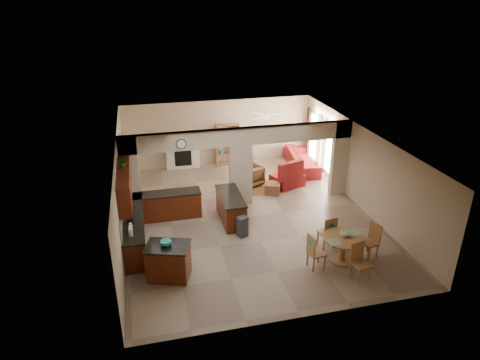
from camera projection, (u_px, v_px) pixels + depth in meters
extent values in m
plane|color=#85765C|center=(248.00, 216.00, 14.39)|extent=(10.00, 10.00, 0.00)
plane|color=white|center=(248.00, 137.00, 13.25)|extent=(10.00, 10.00, 0.00)
plane|color=tan|center=(219.00, 133.00, 18.26)|extent=(8.00, 0.00, 8.00)
plane|color=tan|center=(305.00, 267.00, 9.38)|extent=(8.00, 0.00, 8.00)
plane|color=tan|center=(120.00, 191.00, 12.97)|extent=(0.00, 10.00, 10.00)
plane|color=tan|center=(360.00, 167.00, 14.68)|extent=(0.00, 10.00, 10.00)
cube|color=tan|center=(130.00, 177.00, 13.92)|extent=(0.60, 0.25, 2.80)
cube|color=tan|center=(241.00, 175.00, 14.83)|extent=(0.80, 0.25, 2.20)
cube|color=tan|center=(340.00, 158.00, 15.50)|extent=(0.60, 0.25, 2.80)
cube|color=tan|center=(241.00, 137.00, 14.26)|extent=(8.00, 0.25, 0.60)
cube|color=#3F1907|center=(134.00, 230.00, 12.71)|extent=(0.60, 3.20, 0.86)
cube|color=black|center=(133.00, 217.00, 12.53)|extent=(0.62, 3.22, 0.05)
cube|color=tan|center=(122.00, 209.00, 12.34)|extent=(0.02, 3.20, 0.55)
cube|color=#3F1907|center=(168.00, 206.00, 14.17)|extent=(2.20, 0.60, 0.86)
cube|color=black|center=(167.00, 193.00, 13.98)|extent=(2.22, 0.62, 0.05)
cube|color=#3F1907|center=(124.00, 185.00, 12.08)|extent=(0.35, 2.40, 0.90)
cube|color=#3F1907|center=(231.00, 208.00, 14.00)|extent=(0.65, 1.80, 0.86)
cube|color=black|center=(231.00, 196.00, 13.81)|extent=(0.70, 1.85, 0.05)
cube|color=silver|center=(237.00, 221.00, 13.25)|extent=(0.58, 0.04, 0.70)
cylinder|color=#472F17|center=(181.00, 144.00, 13.72)|extent=(0.34, 0.03, 0.34)
cube|color=brown|center=(264.00, 187.00, 16.51)|extent=(1.60, 1.30, 0.01)
cube|color=beige|center=(183.00, 156.00, 18.12)|extent=(1.40, 0.28, 1.10)
cube|color=black|center=(183.00, 158.00, 18.02)|extent=(0.70, 0.04, 0.70)
cube|color=beige|center=(182.00, 142.00, 17.86)|extent=(1.60, 0.35, 0.10)
cube|color=#915A32|center=(228.00, 144.00, 18.38)|extent=(1.00, 0.32, 1.80)
cube|color=white|center=(331.00, 151.00, 16.80)|extent=(0.02, 0.90, 1.90)
cube|color=white|center=(314.00, 137.00, 18.31)|extent=(0.02, 0.90, 1.90)
cube|color=white|center=(322.00, 147.00, 17.61)|extent=(0.02, 0.70, 2.10)
cube|color=#381716|center=(337.00, 156.00, 16.25)|extent=(0.10, 0.28, 2.30)
cube|color=#381716|center=(324.00, 146.00, 17.32)|extent=(0.10, 0.28, 2.30)
cube|color=#381716|center=(319.00, 142.00, 17.76)|extent=(0.10, 0.28, 2.30)
cube|color=#381716|center=(308.00, 133.00, 18.83)|extent=(0.10, 0.28, 2.30)
cylinder|color=white|center=(266.00, 116.00, 16.34)|extent=(1.00, 1.00, 0.10)
cube|color=#3F1907|center=(169.00, 262.00, 11.18)|extent=(1.24, 1.03, 0.91)
cube|color=black|center=(167.00, 246.00, 10.99)|extent=(1.30, 1.10, 0.05)
cylinder|color=#15957C|center=(166.00, 243.00, 10.96)|extent=(0.29, 0.29, 0.14)
cube|color=#2F2F32|center=(242.00, 227.00, 13.11)|extent=(0.36, 0.33, 0.62)
cylinder|color=#915A32|center=(344.00, 238.00, 11.68)|extent=(1.16, 1.16, 0.04)
cylinder|color=#915A32|center=(343.00, 250.00, 11.83)|extent=(0.17, 0.17, 0.75)
cylinder|color=#915A32|center=(341.00, 261.00, 11.98)|extent=(0.59, 0.59, 0.06)
cylinder|color=#56A723|center=(345.00, 234.00, 11.72)|extent=(0.27, 0.27, 0.14)
imported|color=maroon|center=(302.00, 160.00, 18.13)|extent=(2.79, 1.40, 0.78)
cube|color=maroon|center=(287.00, 180.00, 16.59)|extent=(1.35, 1.22, 0.45)
imported|color=maroon|center=(250.00, 175.00, 16.61)|extent=(1.08, 1.10, 0.78)
cube|color=maroon|center=(273.00, 188.00, 15.98)|extent=(0.71, 0.71, 0.39)
imported|color=#174512|center=(122.00, 161.00, 12.12)|extent=(0.37, 0.35, 0.33)
cube|color=#915A32|center=(326.00, 233.00, 12.54)|extent=(0.48, 0.48, 0.05)
cube|color=#915A32|center=(328.00, 236.00, 12.84)|extent=(0.04, 0.04, 0.44)
cube|color=#915A32|center=(318.00, 238.00, 12.72)|extent=(0.04, 0.04, 0.44)
cube|color=#915A32|center=(334.00, 241.00, 12.55)|extent=(0.04, 0.04, 0.44)
cube|color=#915A32|center=(324.00, 244.00, 12.43)|extent=(0.04, 0.04, 0.44)
cube|color=#915A32|center=(331.00, 227.00, 12.26)|extent=(0.42, 0.10, 0.55)
cube|color=#15957C|center=(331.00, 225.00, 12.21)|extent=(0.14, 0.03, 0.14)
cube|color=#915A32|center=(369.00, 243.00, 12.05)|extent=(0.53, 0.53, 0.05)
cube|color=#915A32|center=(360.00, 249.00, 12.19)|extent=(0.04, 0.04, 0.44)
cube|color=#915A32|center=(369.00, 254.00, 11.93)|extent=(0.04, 0.04, 0.44)
cube|color=#915A32|center=(368.00, 245.00, 12.36)|extent=(0.04, 0.04, 0.44)
cube|color=#915A32|center=(377.00, 251.00, 12.09)|extent=(0.04, 0.04, 0.44)
cube|color=#915A32|center=(375.00, 232.00, 12.02)|extent=(0.17, 0.41, 0.55)
cube|color=#15957C|center=(376.00, 229.00, 12.00)|extent=(0.05, 0.14, 0.14)
cube|color=#915A32|center=(361.00, 264.00, 11.11)|extent=(0.50, 0.50, 0.05)
cube|color=#915A32|center=(359.00, 277.00, 11.00)|extent=(0.04, 0.04, 0.44)
cube|color=#915A32|center=(369.00, 273.00, 11.13)|extent=(0.04, 0.04, 0.44)
cube|color=#915A32|center=(350.00, 270.00, 11.28)|extent=(0.04, 0.04, 0.44)
cube|color=#915A32|center=(361.00, 266.00, 11.41)|extent=(0.04, 0.04, 0.44)
cube|color=#915A32|center=(357.00, 251.00, 11.14)|extent=(0.42, 0.13, 0.55)
cube|color=#15957C|center=(357.00, 248.00, 11.14)|extent=(0.14, 0.04, 0.14)
cube|color=#915A32|center=(317.00, 253.00, 11.57)|extent=(0.46, 0.46, 0.05)
cube|color=#915A32|center=(325.00, 263.00, 11.57)|extent=(0.04, 0.04, 0.44)
cube|color=#915A32|center=(318.00, 256.00, 11.86)|extent=(0.04, 0.04, 0.44)
cube|color=#915A32|center=(313.00, 265.00, 11.47)|extent=(0.04, 0.04, 0.44)
cube|color=#915A32|center=(307.00, 258.00, 11.76)|extent=(0.04, 0.04, 0.44)
cube|color=#915A32|center=(311.00, 245.00, 11.39)|extent=(0.09, 0.42, 0.55)
cube|color=#15957C|center=(310.00, 243.00, 11.35)|extent=(0.03, 0.14, 0.14)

